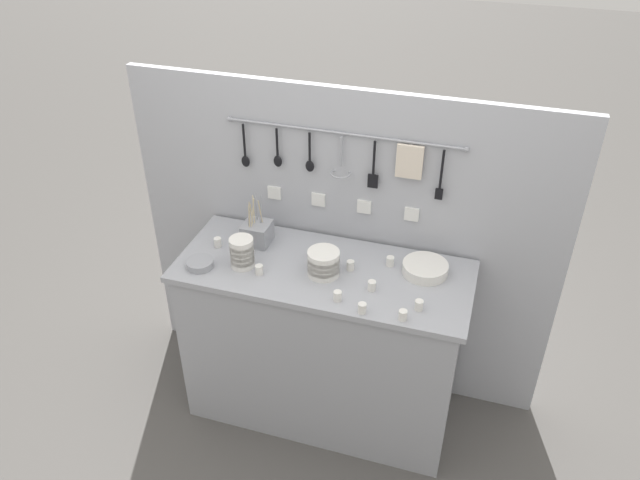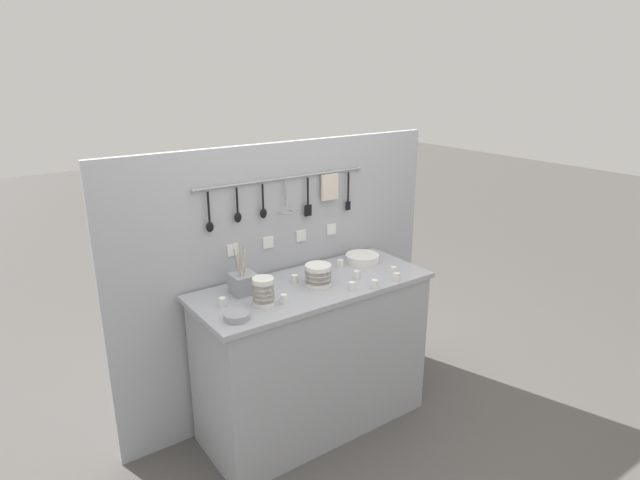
% 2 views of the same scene
% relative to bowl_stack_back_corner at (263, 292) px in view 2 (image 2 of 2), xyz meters
% --- Properties ---
extents(ground_plane, '(20.00, 20.00, 0.00)m').
position_rel_bowl_stack_back_corner_xyz_m(ground_plane, '(0.38, 0.09, -1.03)').
color(ground_plane, '#514F4C').
extents(counter, '(1.42, 0.58, 0.95)m').
position_rel_bowl_stack_back_corner_xyz_m(counter, '(0.38, 0.09, -0.55)').
color(counter, '#9EA0A8').
rests_on(counter, ground).
extents(back_wall, '(2.22, 0.11, 1.74)m').
position_rel_bowl_stack_back_corner_xyz_m(back_wall, '(0.38, 0.41, -0.16)').
color(back_wall, '#A8AAB2').
rests_on(back_wall, ground).
extents(bowl_stack_back_corner, '(0.11, 0.11, 0.15)m').
position_rel_bowl_stack_back_corner_xyz_m(bowl_stack_back_corner, '(0.00, 0.00, 0.00)').
color(bowl_stack_back_corner, silver).
rests_on(bowl_stack_back_corner, counter).
extents(bowl_stack_nested_right, '(0.15, 0.15, 0.13)m').
position_rel_bowl_stack_back_corner_xyz_m(bowl_stack_nested_right, '(0.39, 0.05, -0.01)').
color(bowl_stack_nested_right, silver).
rests_on(bowl_stack_nested_right, counter).
extents(plate_stack, '(0.22, 0.22, 0.05)m').
position_rel_bowl_stack_back_corner_xyz_m(plate_stack, '(0.84, 0.20, -0.05)').
color(plate_stack, silver).
rests_on(plate_stack, counter).
extents(steel_mixing_bowl, '(0.13, 0.13, 0.03)m').
position_rel_bowl_stack_back_corner_xyz_m(steel_mixing_bowl, '(-0.19, -0.07, -0.06)').
color(steel_mixing_bowl, '#93969E').
rests_on(steel_mixing_bowl, counter).
extents(cutlery_caddy, '(0.13, 0.13, 0.27)m').
position_rel_bowl_stack_back_corner_xyz_m(cutlery_caddy, '(-0.01, 0.21, -0.02)').
color(cutlery_caddy, '#93969E').
rests_on(cutlery_caddy, counter).
extents(cup_beside_plates, '(0.04, 0.04, 0.05)m').
position_rel_bowl_stack_back_corner_xyz_m(cup_beside_plates, '(-0.18, 0.11, -0.05)').
color(cup_beside_plates, silver).
rests_on(cup_beside_plates, counter).
extents(cup_back_right, '(0.04, 0.04, 0.05)m').
position_rel_bowl_stack_back_corner_xyz_m(cup_back_right, '(0.51, -0.12, -0.05)').
color(cup_back_right, silver).
rests_on(cup_back_right, counter).
extents(cup_back_left, '(0.04, 0.04, 0.05)m').
position_rel_bowl_stack_back_corner_xyz_m(cup_back_left, '(0.86, -0.07, -0.05)').
color(cup_back_left, silver).
rests_on(cup_back_left, counter).
extents(cup_front_right, '(0.04, 0.04, 0.05)m').
position_rel_bowl_stack_back_corner_xyz_m(cup_front_right, '(0.10, -0.04, -0.05)').
color(cup_front_right, silver).
rests_on(cup_front_right, counter).
extents(cup_front_left, '(0.04, 0.04, 0.05)m').
position_rel_bowl_stack_back_corner_xyz_m(cup_front_left, '(0.81, -0.16, -0.05)').
color(cup_front_left, silver).
rests_on(cup_front_left, counter).
extents(cup_mid_row, '(0.04, 0.04, 0.05)m').
position_rel_bowl_stack_back_corner_xyz_m(cup_mid_row, '(0.30, 0.16, -0.05)').
color(cup_mid_row, silver).
rests_on(cup_mid_row, counter).
extents(cup_edge_far, '(0.04, 0.04, 0.05)m').
position_rel_bowl_stack_back_corner_xyz_m(cup_edge_far, '(0.67, 0.21, -0.05)').
color(cup_edge_far, silver).
rests_on(cup_edge_far, counter).
extents(cup_centre, '(0.04, 0.04, 0.05)m').
position_rel_bowl_stack_back_corner_xyz_m(cup_centre, '(0.63, -0.17, -0.05)').
color(cup_centre, silver).
rests_on(cup_centre, counter).
extents(cup_by_caddy, '(0.04, 0.04, 0.05)m').
position_rel_bowl_stack_back_corner_xyz_m(cup_by_caddy, '(0.63, 0.00, -0.05)').
color(cup_by_caddy, silver).
rests_on(cup_by_caddy, counter).
extents(cup_edge_near, '(0.04, 0.04, 0.05)m').
position_rel_bowl_stack_back_corner_xyz_m(cup_edge_near, '(0.50, 0.12, -0.05)').
color(cup_edge_near, silver).
rests_on(cup_edge_near, counter).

